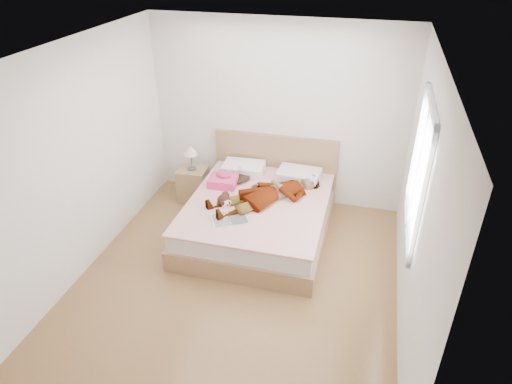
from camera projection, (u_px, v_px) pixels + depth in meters
ground at (237, 279)px, 5.31m from camera, size 4.00×4.00×0.00m
woman at (268, 191)px, 5.85m from camera, size 1.59×1.58×0.22m
hair at (236, 175)px, 6.39m from camera, size 0.53×0.59×0.08m
phone at (240, 168)px, 6.27m from camera, size 0.09×0.09×0.05m
room_shell at (418, 172)px, 4.41m from camera, size 4.00×4.00×4.00m
bed at (260, 213)px, 6.04m from camera, size 1.80×2.08×1.00m
towel at (223, 180)px, 6.17m from camera, size 0.38×0.32×0.20m
magazine at (230, 219)px, 5.48m from camera, size 0.53×0.47×0.03m
coffee_mug at (226, 203)px, 5.71m from camera, size 0.13×0.11×0.10m
plush_toy at (224, 199)px, 5.75m from camera, size 0.17×0.25×0.14m
nightstand at (193, 182)px, 6.75m from camera, size 0.43×0.38×0.88m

